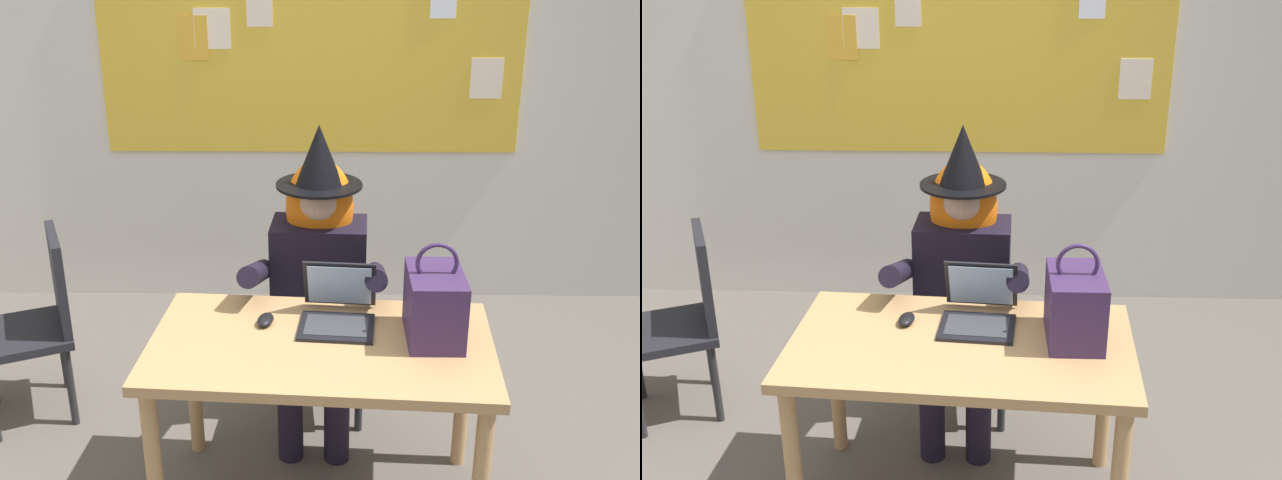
% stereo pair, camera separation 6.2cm
% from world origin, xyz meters
% --- Properties ---
extents(wall_back_bulletin, '(6.14, 2.12, 2.93)m').
position_xyz_m(wall_back_bulletin, '(-0.00, 1.98, 1.47)').
color(wall_back_bulletin, silver).
rests_on(wall_back_bulletin, ground).
extents(desk_main, '(1.31, 0.80, 0.74)m').
position_xyz_m(desk_main, '(0.08, 0.04, 0.64)').
color(desk_main, tan).
rests_on(desk_main, ground).
extents(chair_at_desk, '(0.45, 0.45, 0.89)m').
position_xyz_m(chair_at_desk, '(0.05, 0.76, 0.50)').
color(chair_at_desk, '#2D3347').
rests_on(chair_at_desk, ground).
extents(person_costumed, '(0.61, 0.66, 1.40)m').
position_xyz_m(person_costumed, '(0.06, 0.64, 0.78)').
color(person_costumed, black).
rests_on(person_costumed, ground).
extents(laptop, '(0.31, 0.33, 0.23)m').
position_xyz_m(laptop, '(0.14, 0.19, 0.79)').
color(laptop, black).
rests_on(laptop, desk_main).
extents(computer_mouse, '(0.08, 0.11, 0.03)m').
position_xyz_m(computer_mouse, '(-0.14, 0.18, 0.76)').
color(computer_mouse, black).
rests_on(computer_mouse, desk_main).
extents(handbag, '(0.20, 0.30, 0.38)m').
position_xyz_m(handbag, '(0.49, 0.08, 0.88)').
color(handbag, '#38234C').
rests_on(handbag, desk_main).
extents(chair_spare_by_window, '(0.55, 0.55, 0.90)m').
position_xyz_m(chair_spare_by_window, '(-1.24, 0.67, 0.50)').
color(chair_spare_by_window, black).
rests_on(chair_spare_by_window, ground).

